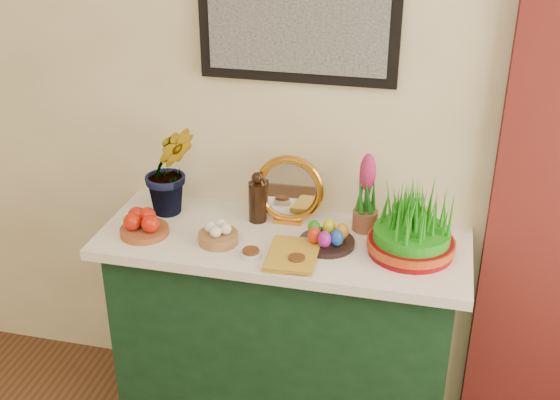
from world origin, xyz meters
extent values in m
cube|color=#FFF2BF|center=(0.00, 2.25, 1.35)|extent=(4.00, 0.04, 2.70)
cube|color=black|center=(0.05, 2.23, 1.70)|extent=(0.74, 0.03, 0.54)
cube|color=#A5A5A5|center=(0.05, 2.21, 1.70)|extent=(0.66, 0.01, 0.46)
cube|color=#153B21|center=(0.05, 2.00, 0.42)|extent=(1.30, 0.45, 0.85)
cube|color=white|center=(0.05, 2.00, 0.87)|extent=(1.40, 0.55, 0.04)
imported|color=#196517|center=(-0.43, 2.10, 1.14)|extent=(0.31, 0.30, 0.49)
cylinder|color=brown|center=(-0.47, 1.90, 0.90)|extent=(0.21, 0.21, 0.03)
cylinder|color=#AA7744|center=(-0.17, 1.91, 0.91)|extent=(0.17, 0.17, 0.04)
cylinder|color=black|center=(-0.07, 2.11, 0.97)|extent=(0.07, 0.07, 0.16)
sphere|color=black|center=(-0.07, 2.11, 1.07)|extent=(0.04, 0.04, 0.04)
cube|color=orange|center=(0.05, 2.13, 0.90)|extent=(0.11, 0.06, 0.02)
torus|color=orange|center=(0.05, 2.14, 1.03)|extent=(0.28, 0.07, 0.28)
cylinder|color=silver|center=(0.05, 2.14, 1.03)|extent=(0.21, 0.03, 0.21)
imported|color=gold|center=(0.03, 1.86, 0.91)|extent=(0.17, 0.24, 0.03)
cylinder|color=silver|center=(-0.03, 1.84, 0.90)|extent=(0.08, 0.08, 0.02)
cylinder|color=#592D14|center=(-0.03, 1.84, 0.91)|extent=(0.06, 0.06, 0.01)
cylinder|color=silver|center=(0.15, 1.83, 0.90)|extent=(0.07, 0.07, 0.02)
cylinder|color=#592D14|center=(0.15, 1.83, 0.91)|extent=(0.06, 0.06, 0.01)
cylinder|color=black|center=(0.23, 1.98, 0.90)|extent=(0.26, 0.26, 0.02)
ellipsoid|color=red|center=(0.18, 1.95, 0.94)|extent=(0.05, 0.05, 0.06)
ellipsoid|color=#194AB4|center=(0.27, 1.95, 0.94)|extent=(0.05, 0.05, 0.06)
ellipsoid|color=yellow|center=(0.23, 2.02, 0.94)|extent=(0.05, 0.05, 0.06)
ellipsoid|color=#258A19|center=(0.17, 2.00, 0.94)|extent=(0.05, 0.05, 0.06)
ellipsoid|color=orange|center=(0.28, 2.00, 0.94)|extent=(0.05, 0.05, 0.06)
ellipsoid|color=#971B98|center=(0.23, 1.93, 0.94)|extent=(0.05, 0.05, 0.06)
cylinder|color=brown|center=(0.35, 2.14, 0.93)|extent=(0.10, 0.10, 0.08)
ellipsoid|color=#D22A5F|center=(0.35, 2.14, 1.13)|extent=(0.06, 0.06, 0.15)
cylinder|color=maroon|center=(0.53, 2.00, 0.92)|extent=(0.31, 0.31, 0.06)
cylinder|color=maroon|center=(0.53, 2.00, 0.93)|extent=(0.32, 0.32, 0.03)
camera|label=1|loc=(0.58, -0.25, 2.19)|focal=45.00mm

